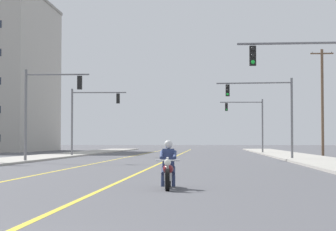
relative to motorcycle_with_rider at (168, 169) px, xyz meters
name	(u,v)px	position (x,y,z in m)	size (l,w,h in m)	color
lane_stripe_center	(172,158)	(-1.92, 33.31, -0.58)	(0.16, 100.00, 0.01)	yellow
lane_stripe_left	(124,158)	(-6.03, 33.31, -0.58)	(0.16, 100.00, 0.01)	yellow
sidewalk_kerb_right	(311,159)	(8.80, 28.31, -0.52)	(4.40, 110.00, 0.14)	#ADA89E
sidewalk_kerb_left	(28,159)	(-12.77, 28.31, -0.52)	(4.40, 110.00, 0.14)	#ADA89E
motorcycle_with_rider	(168,169)	(0.00, 0.00, 0.00)	(0.70, 2.19, 1.46)	black
traffic_signal_near_right	(312,82)	(5.84, 9.49, 3.51)	(4.79, 0.37, 6.20)	slate
traffic_signal_near_left	(44,101)	(-9.77, 21.78, 3.48)	(4.33, 0.44, 6.20)	slate
traffic_signal_mid_right	(269,105)	(5.75, 28.69, 3.57)	(5.76, 0.53, 6.20)	slate
traffic_signal_mid_left	(88,112)	(-9.89, 37.20, 3.52)	(5.05, 0.51, 6.20)	slate
traffic_signal_far_right	(250,117)	(5.84, 52.43, 3.51)	(4.92, 0.55, 6.20)	slate
utility_pole_right_far	(322,100)	(11.91, 40.80, 4.70)	(2.16, 0.26, 10.14)	brown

